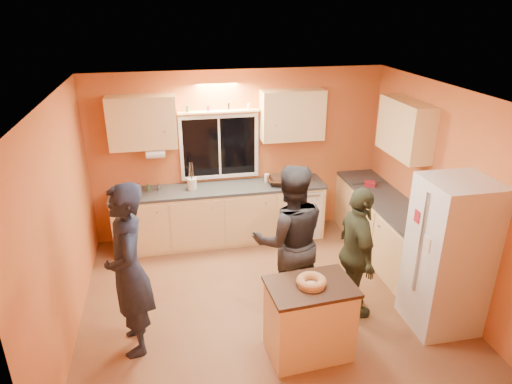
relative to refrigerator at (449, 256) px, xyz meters
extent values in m
plane|color=brown|center=(-1.89, 0.80, -0.90)|extent=(4.50, 4.50, 0.00)
cube|color=#DC6338|center=(-1.89, 2.80, 0.40)|extent=(4.50, 0.04, 2.60)
cube|color=#DC6338|center=(-1.89, -1.20, 0.40)|extent=(4.50, 0.04, 2.60)
cube|color=#DC6338|center=(-4.14, 0.80, 0.40)|extent=(0.04, 4.00, 2.60)
cube|color=#DC6338|center=(0.36, 0.80, 0.40)|extent=(0.04, 4.00, 2.60)
cube|color=white|center=(-1.89, 0.80, 1.70)|extent=(4.50, 4.00, 0.02)
cube|color=black|center=(-2.19, 2.79, 0.55)|extent=(1.10, 0.02, 0.90)
cube|color=white|center=(-2.19, 2.77, 0.55)|extent=(1.20, 0.04, 1.00)
cube|color=#DDAE74|center=(-3.29, 2.64, 1.02)|extent=(0.95, 0.33, 0.75)
cube|color=#DDAE74|center=(-1.09, 2.64, 1.02)|extent=(0.95, 0.33, 0.75)
cube|color=#DDAE74|center=(0.19, 1.60, 1.02)|extent=(0.33, 1.00, 0.75)
cylinder|color=silver|center=(-3.14, 2.52, 0.58)|extent=(0.27, 0.12, 0.12)
cube|color=#DDAE74|center=(-2.24, 2.50, -0.47)|extent=(3.20, 0.60, 0.86)
cube|color=#282B2D|center=(-2.24, 2.50, -0.02)|extent=(3.24, 0.62, 0.04)
cube|color=#DDAE74|center=(0.06, 2.50, -0.47)|extent=(0.60, 0.60, 0.86)
cube|color=#282B2D|center=(0.06, 2.50, -0.02)|extent=(0.62, 0.62, 0.04)
cube|color=#DDAE74|center=(0.06, 1.30, -0.47)|extent=(0.60, 1.80, 0.86)
cube|color=#282B2D|center=(0.06, 1.30, -0.02)|extent=(0.62, 1.84, 0.04)
cube|color=silver|center=(0.00, 0.00, 0.00)|extent=(0.72, 0.70, 1.80)
cube|color=#DDAE74|center=(-1.65, -0.17, -0.49)|extent=(0.88, 0.62, 0.83)
cube|color=black|center=(-1.65, -0.17, -0.06)|extent=(0.92, 0.66, 0.04)
torus|color=tan|center=(-1.65, -0.17, 0.00)|extent=(0.31, 0.31, 0.09)
imported|color=black|center=(-3.46, 0.31, 0.06)|extent=(0.53, 0.74, 1.91)
imported|color=black|center=(-1.65, 0.64, 0.03)|extent=(0.94, 0.75, 1.87)
imported|color=#343924|center=(-0.91, 0.39, -0.09)|extent=(0.47, 0.98, 1.62)
imported|color=black|center=(-1.31, 2.46, 0.05)|extent=(0.48, 0.48, 0.10)
cylinder|color=beige|center=(-2.65, 2.52, 0.09)|extent=(0.14, 0.14, 0.17)
imported|color=gray|center=(0.00, 0.50, 0.16)|extent=(0.36, 0.34, 0.32)
cube|color=maroon|center=(0.01, 2.10, 0.04)|extent=(0.19, 0.17, 0.07)
camera|label=1|loc=(-2.97, -3.87, 2.62)|focal=32.00mm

